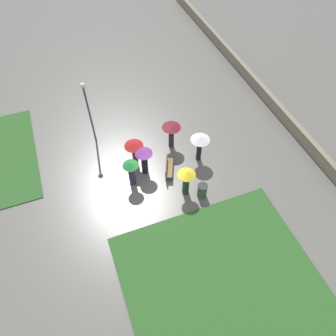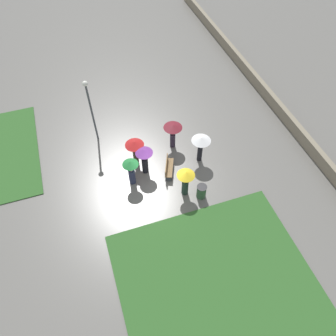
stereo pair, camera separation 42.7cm
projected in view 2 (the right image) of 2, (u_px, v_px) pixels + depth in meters
The scene contains 12 objects.
ground_plane at pixel (162, 186), 19.43m from camera, with size 90.00×90.00×0.00m, color #66635E.
lawn_patch_near at pixel (219, 287), 15.69m from camera, with size 8.63×9.32×0.06m.
parapet_wall at pixel (308, 143), 21.08m from camera, with size 45.00×0.35×0.85m.
park_bench at pixel (168, 167), 19.76m from camera, with size 1.55×0.98×0.90m.
lamp_post at pixel (90, 104), 19.62m from camera, with size 0.32×0.32×4.60m.
trash_bin at pixel (201, 191), 18.64m from camera, with size 0.58×0.58×0.92m.
crowd_person_maroon at pixel (173, 131), 20.45m from camera, with size 1.18×1.18×1.84m.
crowd_person_red at pixel (135, 147), 19.37m from camera, with size 1.13×1.13×1.98m.
crowd_person_white at pixel (201, 143), 19.56m from camera, with size 1.17×1.17×1.98m.
crowd_person_green at pixel (131, 169), 18.68m from camera, with size 0.93×0.93×1.91m.
crowd_person_purple at pixel (144, 157), 19.12m from camera, with size 1.03×1.03×1.95m.
crowd_person_yellow at pixel (186, 179), 18.10m from camera, with size 1.02×1.02×1.95m.
Camera 2 is at (-10.85, 3.28, 15.83)m, focal length 35.00 mm.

